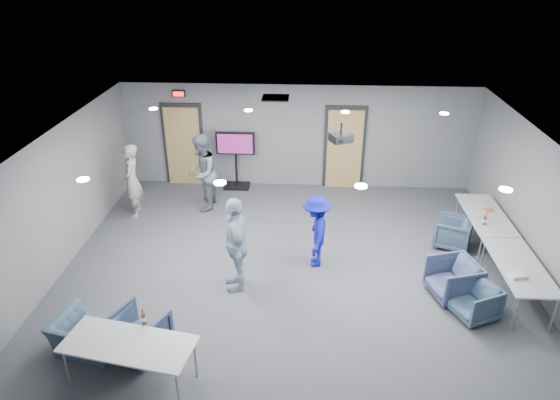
# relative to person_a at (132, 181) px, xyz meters

# --- Properties ---
(floor) EXTENTS (9.00, 9.00, 0.00)m
(floor) POSITION_rel_person_a_xyz_m (3.79, -2.07, -0.88)
(floor) COLOR #383A40
(floor) RESTS_ON ground
(ceiling) EXTENTS (9.00, 9.00, 0.00)m
(ceiling) POSITION_rel_person_a_xyz_m (3.79, -2.07, 1.82)
(ceiling) COLOR white
(ceiling) RESTS_ON wall_back
(wall_back) EXTENTS (9.00, 0.02, 2.70)m
(wall_back) POSITION_rel_person_a_xyz_m (3.79, 1.93, 0.47)
(wall_back) COLOR slate
(wall_back) RESTS_ON floor
(wall_front) EXTENTS (9.00, 0.02, 2.70)m
(wall_front) POSITION_rel_person_a_xyz_m (3.79, -6.07, 0.47)
(wall_front) COLOR slate
(wall_front) RESTS_ON floor
(wall_left) EXTENTS (0.02, 8.00, 2.70)m
(wall_left) POSITION_rel_person_a_xyz_m (-0.71, -2.07, 0.47)
(wall_left) COLOR slate
(wall_left) RESTS_ON floor
(wall_right) EXTENTS (0.02, 8.00, 2.70)m
(wall_right) POSITION_rel_person_a_xyz_m (8.29, -2.07, 0.47)
(wall_right) COLOR slate
(wall_right) RESTS_ON floor
(door_left) EXTENTS (1.06, 0.17, 2.24)m
(door_left) POSITION_rel_person_a_xyz_m (0.79, 1.88, 0.19)
(door_left) COLOR black
(door_left) RESTS_ON wall_back
(door_right) EXTENTS (1.06, 0.17, 2.24)m
(door_right) POSITION_rel_person_a_xyz_m (4.99, 1.88, 0.19)
(door_right) COLOR black
(door_right) RESTS_ON wall_back
(exit_sign) EXTENTS (0.32, 0.08, 0.16)m
(exit_sign) POSITION_rel_person_a_xyz_m (0.79, 1.86, 1.57)
(exit_sign) COLOR black
(exit_sign) RESTS_ON wall_back
(hvac_diffuser) EXTENTS (0.60, 0.60, 0.03)m
(hvac_diffuser) POSITION_rel_person_a_xyz_m (3.29, 0.73, 1.80)
(hvac_diffuser) COLOR black
(hvac_diffuser) RESTS_ON ceiling
(downlights) EXTENTS (6.18, 3.78, 0.02)m
(downlights) POSITION_rel_person_a_xyz_m (3.79, -2.07, 1.80)
(downlights) COLOR white
(downlights) RESTS_ON ceiling
(person_a) EXTENTS (0.54, 0.71, 1.76)m
(person_a) POSITION_rel_person_a_xyz_m (0.00, 0.00, 0.00)
(person_a) COLOR #959895
(person_a) RESTS_ON floor
(person_b) EXTENTS (0.71, 0.91, 1.87)m
(person_b) POSITION_rel_person_a_xyz_m (1.55, 0.43, 0.05)
(person_b) COLOR slate
(person_b) RESTS_ON floor
(person_c) EXTENTS (0.67, 1.14, 1.83)m
(person_c) POSITION_rel_person_a_xyz_m (2.79, -2.66, 0.03)
(person_c) COLOR #9AAEC7
(person_c) RESTS_ON floor
(person_d) EXTENTS (0.56, 0.97, 1.50)m
(person_d) POSITION_rel_person_a_xyz_m (4.24, -1.85, -0.13)
(person_d) COLOR navy
(person_d) RESTS_ON floor
(chair_right_a) EXTENTS (0.93, 0.92, 0.65)m
(chair_right_a) POSITION_rel_person_a_xyz_m (7.14, -1.00, -0.56)
(chair_right_a) COLOR #384A60
(chair_right_a) RESTS_ON floor
(chair_right_b) EXTENTS (0.98, 0.96, 0.72)m
(chair_right_b) POSITION_rel_person_a_xyz_m (6.71, -2.75, -0.52)
(chair_right_b) COLOR #3B4667
(chair_right_b) RESTS_ON floor
(chair_right_c) EXTENTS (0.91, 0.90, 0.63)m
(chair_right_c) POSITION_rel_person_a_xyz_m (6.94, -3.29, -0.57)
(chair_right_c) COLOR #384E61
(chair_right_c) RESTS_ON floor
(chair_front_a) EXTENTS (1.04, 1.05, 0.73)m
(chair_front_a) POSITION_rel_person_a_xyz_m (1.49, -4.47, -0.52)
(chair_front_a) COLOR #35405B
(chair_front_a) RESTS_ON floor
(chair_front_b) EXTENTS (1.11, 1.02, 0.62)m
(chair_front_b) POSITION_rel_person_a_xyz_m (0.68, -4.47, -0.57)
(chair_front_b) COLOR #3A4F65
(chair_front_b) RESTS_ON floor
(table_right_a) EXTENTS (0.79, 1.89, 0.73)m
(table_right_a) POSITION_rel_person_a_xyz_m (7.79, -0.89, -0.19)
(table_right_a) COLOR #A8ABAD
(table_right_a) RESTS_ON floor
(table_right_b) EXTENTS (0.78, 1.87, 0.73)m
(table_right_b) POSITION_rel_person_a_xyz_m (7.79, -2.79, -0.19)
(table_right_b) COLOR #A8ABAD
(table_right_b) RESTS_ON floor
(table_front_left) EXTENTS (1.97, 1.10, 0.73)m
(table_front_left) POSITION_rel_person_a_xyz_m (1.59, -5.07, -0.20)
(table_front_left) COLOR #A8ABAD
(table_front_left) RESTS_ON floor
(bottle_front) EXTENTS (0.07, 0.07, 0.28)m
(bottle_front) POSITION_rel_person_a_xyz_m (1.69, -4.66, -0.05)
(bottle_front) COLOR #53350E
(bottle_front) RESTS_ON table_front_left
(bottle_right) EXTENTS (0.06, 0.06, 0.25)m
(bottle_right) POSITION_rel_person_a_xyz_m (7.61, -1.35, -0.06)
(bottle_right) COLOR #53350E
(bottle_right) RESTS_ON table_right_a
(snack_box) EXTENTS (0.19, 0.15, 0.04)m
(snack_box) POSITION_rel_person_a_xyz_m (7.89, -0.75, -0.13)
(snack_box) COLOR #DD5D37
(snack_box) RESTS_ON table_right_a
(wrapper) EXTENTS (0.28, 0.22, 0.06)m
(wrapper) POSITION_rel_person_a_xyz_m (7.62, -3.15, -0.12)
(wrapper) COLOR silver
(wrapper) RESTS_ON table_right_b
(tv_stand) EXTENTS (1.00, 0.47, 1.53)m
(tv_stand) POSITION_rel_person_a_xyz_m (2.19, 1.67, -0.02)
(tv_stand) COLOR black
(tv_stand) RESTS_ON floor
(projector) EXTENTS (0.50, 0.47, 0.37)m
(projector) POSITION_rel_person_a_xyz_m (4.67, -1.05, 1.52)
(projector) COLOR black
(projector) RESTS_ON ceiling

